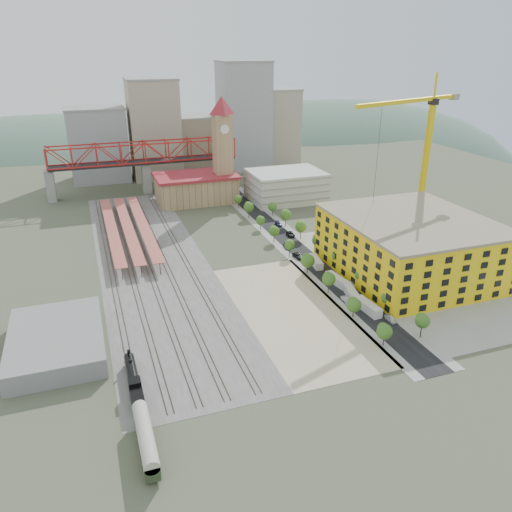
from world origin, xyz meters
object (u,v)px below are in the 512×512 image
object	(u,v)px
site_trailer_b	(351,292)
car_0	(352,304)
coach	(146,439)
site_trailer_a	(368,307)
clock_tower	(223,140)
tower_crane	(422,140)
construction_building	(410,246)
site_trailer_c	(337,280)
locomotive	(133,380)
site_trailer_d	(316,262)

from	to	relation	value
site_trailer_b	car_0	distance (m)	6.68
coach	site_trailer_a	distance (m)	73.50
clock_tower	tower_crane	distance (m)	91.00
clock_tower	site_trailer_a	distance (m)	121.91
construction_building	site_trailer_c	distance (m)	27.23
clock_tower	locomotive	distance (m)	145.65
car_0	site_trailer_d	bearing A→B (deg)	76.02
site_trailer_b	site_trailer_d	size ratio (longest dim) A/B	0.97
locomotive	site_trailer_a	size ratio (longest dim) A/B	2.01
coach	car_0	bearing A→B (deg)	29.82
clock_tower	site_trailer_a	size ratio (longest dim) A/B	5.20
tower_crane	car_0	bearing A→B (deg)	-139.46
coach	site_trailer_d	xyz separation A→B (m)	(66.00, 66.01, -1.51)
locomotive	car_0	size ratio (longest dim) A/B	4.31
site_trailer_a	site_trailer_b	xyz separation A→B (m)	(0.00, 9.74, -0.11)
coach	site_trailer_d	distance (m)	93.36
clock_tower	coach	world-z (taller)	clock_tower
tower_crane	clock_tower	bearing A→B (deg)	127.36
site_trailer_a	site_trailer_c	distance (m)	18.51
coach	car_0	distance (m)	72.64
site_trailer_b	site_trailer_d	world-z (taller)	site_trailer_d
site_trailer_c	coach	bearing A→B (deg)	-149.47
car_0	tower_crane	bearing A→B (deg)	32.29
site_trailer_d	construction_building	bearing A→B (deg)	-22.26
construction_building	site_trailer_b	xyz separation A→B (m)	(-26.00, -8.81, -8.15)
locomotive	site_trailer_b	world-z (taller)	locomotive
construction_building	locomotive	size ratio (longest dim) A/B	2.51
tower_crane	site_trailer_d	distance (m)	60.52
clock_tower	construction_building	distance (m)	107.36
clock_tower	tower_crane	bearing A→B (deg)	-52.64
coach	site_trailer_a	bearing A→B (deg)	26.09
construction_building	car_0	xyz separation A→B (m)	(-29.00, -14.75, -8.61)
site_trailer_a	site_trailer_d	distance (m)	33.70
locomotive	site_trailer_a	world-z (taller)	locomotive
clock_tower	coach	bearing A→B (deg)	-111.03
coach	clock_tower	bearing A→B (deg)	68.97
clock_tower	construction_building	xyz separation A→B (m)	(34.00, -99.99, -19.29)
coach	site_trailer_c	distance (m)	83.32
tower_crane	site_trailer_a	xyz separation A→B (m)	(-46.97, -46.53, -35.86)
site_trailer_c	site_trailer_d	world-z (taller)	site_trailer_c
coach	site_trailer_a	world-z (taller)	coach
tower_crane	car_0	xyz separation A→B (m)	(-49.97, -42.74, -36.43)
construction_building	site_trailer_d	world-z (taller)	construction_building
construction_building	car_0	size ratio (longest dim) A/B	10.83
site_trailer_c	car_0	xyz separation A→B (m)	(-3.00, -14.72, -0.51)
construction_building	site_trailer_d	size ratio (longest dim) A/B	5.36
site_trailer_b	site_trailer_c	world-z (taller)	site_trailer_c
clock_tower	tower_crane	xyz separation A→B (m)	(54.97, -72.01, 8.53)
tower_crane	site_trailer_d	bearing A→B (deg)	-164.72
site_trailer_d	car_0	size ratio (longest dim) A/B	2.02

